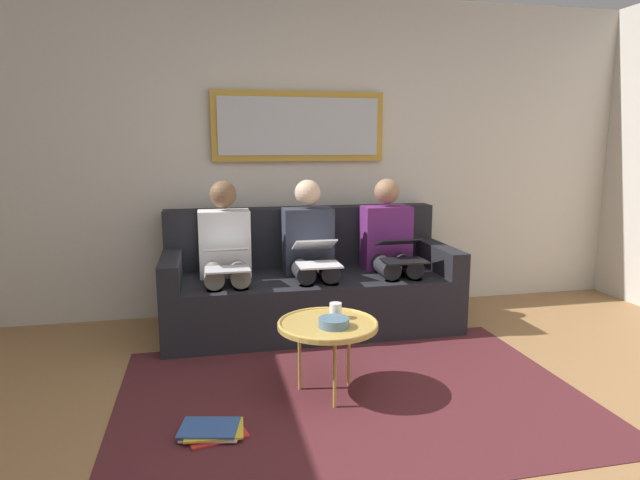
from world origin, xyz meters
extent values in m
cube|color=beige|center=(0.00, -2.60, 1.30)|extent=(6.00, 0.12, 2.60)
cube|color=#4C1E23|center=(0.00, -0.85, 0.00)|extent=(2.60, 1.80, 0.01)
cube|color=black|center=(0.00, -2.05, 0.21)|extent=(2.20, 0.90, 0.42)
cube|color=black|center=(0.00, -2.40, 0.66)|extent=(2.20, 0.20, 0.48)
cube|color=black|center=(-1.03, -2.05, 0.52)|extent=(0.14, 0.90, 0.20)
cube|color=black|center=(1.03, -2.05, 0.52)|extent=(0.14, 0.90, 0.20)
cube|color=#B7892D|center=(0.00, -2.51, 1.55)|extent=(1.41, 0.04, 0.56)
cube|color=#B2B7BC|center=(0.00, -2.48, 1.55)|extent=(1.31, 0.01, 0.46)
cylinder|color=tan|center=(0.13, -0.90, 0.41)|extent=(0.56, 0.56, 0.03)
torus|color=tan|center=(0.13, -0.90, 0.42)|extent=(0.56, 0.56, 0.02)
cylinder|color=#B28E42|center=(0.13, -0.73, 0.20)|extent=(0.02, 0.02, 0.40)
cylinder|color=#B28E42|center=(-0.02, -0.98, 0.20)|extent=(0.02, 0.02, 0.40)
cylinder|color=#B28E42|center=(0.27, -0.98, 0.20)|extent=(0.02, 0.02, 0.40)
cylinder|color=silver|center=(0.07, -0.97, 0.47)|extent=(0.07, 0.07, 0.09)
cylinder|color=slate|center=(0.11, -0.83, 0.45)|extent=(0.17, 0.17, 0.05)
cube|color=#66236B|center=(-0.64, -2.15, 0.67)|extent=(0.38, 0.22, 0.50)
sphere|color=#997051|center=(-0.64, -2.15, 1.04)|extent=(0.20, 0.20, 0.20)
cylinder|color=#232328|center=(-0.73, -1.94, 0.49)|extent=(0.14, 0.42, 0.14)
cylinder|color=#232328|center=(-0.55, -1.94, 0.49)|extent=(0.14, 0.42, 0.14)
cylinder|color=#232328|center=(-0.73, -1.73, 0.21)|extent=(0.11, 0.11, 0.42)
cylinder|color=#232328|center=(-0.55, -1.73, 0.21)|extent=(0.11, 0.11, 0.42)
cube|color=black|center=(-0.64, -1.73, 0.57)|extent=(0.31, 0.22, 0.01)
cube|color=black|center=(-0.64, -1.88, 0.68)|extent=(0.31, 0.22, 0.08)
cube|color=#A5C6EA|center=(-0.64, -1.87, 0.68)|extent=(0.28, 0.19, 0.06)
cube|color=#2D3342|center=(0.00, -2.15, 0.67)|extent=(0.38, 0.22, 0.50)
sphere|color=beige|center=(0.00, -2.15, 1.04)|extent=(0.20, 0.20, 0.20)
cylinder|color=#232328|center=(-0.09, -1.94, 0.49)|extent=(0.14, 0.42, 0.14)
cylinder|color=#232328|center=(0.09, -1.94, 0.49)|extent=(0.14, 0.42, 0.14)
cylinder|color=#232328|center=(-0.09, -1.73, 0.21)|extent=(0.11, 0.11, 0.42)
cylinder|color=#232328|center=(0.09, -1.73, 0.21)|extent=(0.11, 0.11, 0.42)
cube|color=white|center=(0.00, -1.73, 0.57)|extent=(0.30, 0.24, 0.01)
cube|color=white|center=(0.00, -1.90, 0.68)|extent=(0.30, 0.22, 0.11)
cube|color=#A5C6EA|center=(0.00, -1.89, 0.68)|extent=(0.27, 0.19, 0.09)
cube|color=silver|center=(0.64, -2.15, 0.67)|extent=(0.38, 0.22, 0.50)
sphere|color=brown|center=(0.64, -2.15, 1.04)|extent=(0.20, 0.20, 0.20)
cylinder|color=gray|center=(0.55, -1.94, 0.49)|extent=(0.14, 0.42, 0.14)
cylinder|color=gray|center=(0.73, -1.94, 0.49)|extent=(0.14, 0.42, 0.14)
cylinder|color=gray|center=(0.55, -1.73, 0.21)|extent=(0.11, 0.11, 0.42)
cylinder|color=gray|center=(0.73, -1.73, 0.21)|extent=(0.11, 0.11, 0.42)
cube|color=silver|center=(0.64, -1.73, 0.57)|extent=(0.30, 0.21, 0.01)
cube|color=silver|center=(0.64, -1.86, 0.68)|extent=(0.30, 0.21, 0.06)
cube|color=#A5C6EA|center=(0.64, -1.86, 0.68)|extent=(0.27, 0.18, 0.05)
cube|color=red|center=(0.76, -0.58, 0.01)|extent=(0.32, 0.26, 0.01)
cube|color=white|center=(0.79, -0.59, 0.02)|extent=(0.32, 0.25, 0.01)
cube|color=yellow|center=(0.77, -0.58, 0.03)|extent=(0.29, 0.22, 0.01)
cube|color=#33569E|center=(0.80, -0.59, 0.04)|extent=(0.32, 0.26, 0.01)
camera|label=1|loc=(0.78, 1.89, 1.41)|focal=30.16mm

